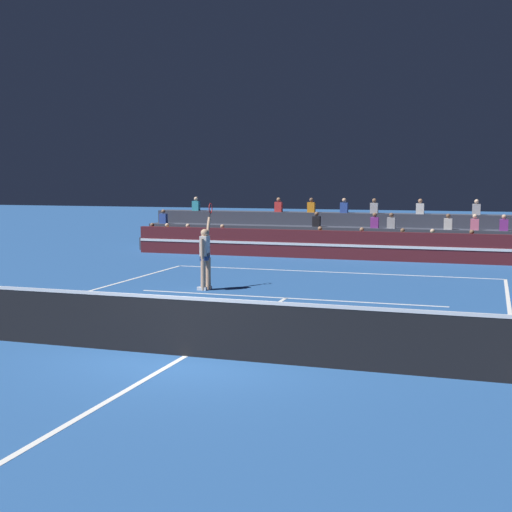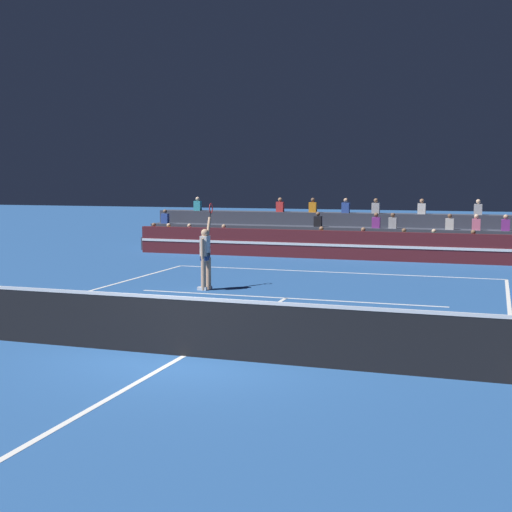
# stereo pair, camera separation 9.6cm
# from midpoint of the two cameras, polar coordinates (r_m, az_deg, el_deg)

# --- Properties ---
(ground_plane) EXTENTS (120.00, 120.00, 0.00)m
(ground_plane) POSITION_cam_midpoint_polar(r_m,az_deg,el_deg) (12.68, -5.86, -7.97)
(ground_plane) COLOR #285699
(court_lines) EXTENTS (11.10, 23.90, 0.01)m
(court_lines) POSITION_cam_midpoint_polar(r_m,az_deg,el_deg) (12.68, -5.86, -7.96)
(court_lines) COLOR white
(court_lines) RESTS_ON ground
(tennis_net) EXTENTS (12.00, 0.10, 1.10)m
(tennis_net) POSITION_cam_midpoint_polar(r_m,az_deg,el_deg) (12.56, -5.89, -5.57)
(tennis_net) COLOR black
(tennis_net) RESTS_ON ground
(sponsor_banner_wall) EXTENTS (18.00, 0.26, 1.10)m
(sponsor_banner_wall) POSITION_cam_midpoint_polar(r_m,az_deg,el_deg) (27.58, 7.64, 0.84)
(sponsor_banner_wall) COLOR #51191E
(sponsor_banner_wall) RESTS_ON ground
(bleacher_stand) EXTENTS (19.10, 2.85, 2.28)m
(bleacher_stand) POSITION_cam_midpoint_polar(r_m,az_deg,el_deg) (30.06, 8.54, 1.46)
(bleacher_stand) COLOR #383D4C
(bleacher_stand) RESTS_ON ground
(tennis_player) EXTENTS (0.33, 1.08, 2.46)m
(tennis_player) POSITION_cam_midpoint_polar(r_m,az_deg,el_deg) (19.92, -4.22, 0.10)
(tennis_player) COLOR tan
(tennis_player) RESTS_ON ground
(tennis_ball) EXTENTS (0.07, 0.07, 0.07)m
(tennis_ball) POSITION_cam_midpoint_polar(r_m,az_deg,el_deg) (16.83, -14.69, -4.50)
(tennis_ball) COLOR #C6DB33
(tennis_ball) RESTS_ON ground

